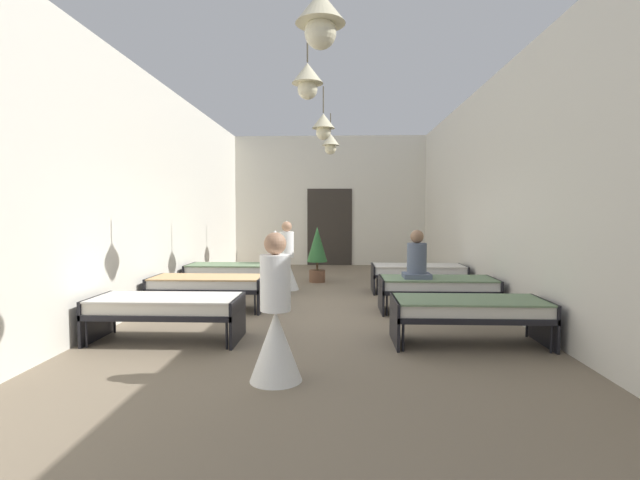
{
  "coord_description": "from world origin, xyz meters",
  "views": [
    {
      "loc": [
        0.3,
        -7.79,
        1.66
      ],
      "look_at": [
        0.0,
        -0.55,
        1.23
      ],
      "focal_mm": 26.21,
      "sensor_mm": 36.0,
      "label": 1
    }
  ],
  "objects_px": {
    "nurse_mid_aisle": "(276,328)",
    "bed_right_row_2": "(418,271)",
    "bed_left_row_1": "(208,284)",
    "bed_right_row_1": "(437,286)",
    "nurse_near_aisle": "(287,265)",
    "bed_left_row_2": "(233,270)",
    "bed_left_row_0": "(167,307)",
    "bed_right_row_0": "(469,310)",
    "patient_seated_primary": "(417,260)",
    "potted_plant": "(317,250)"
  },
  "relations": [
    {
      "from": "bed_right_row_1",
      "to": "bed_right_row_2",
      "type": "xyz_separation_m",
      "value": [
        0.0,
        1.9,
        0.0
      ]
    },
    {
      "from": "bed_right_row_1",
      "to": "nurse_near_aisle",
      "type": "height_order",
      "value": "nurse_near_aisle"
    },
    {
      "from": "bed_right_row_0",
      "to": "bed_left_row_0",
      "type": "bearing_deg",
      "value": 180.0
    },
    {
      "from": "bed_left_row_0",
      "to": "nurse_near_aisle",
      "type": "relative_size",
      "value": 1.28
    },
    {
      "from": "bed_right_row_0",
      "to": "bed_left_row_1",
      "type": "height_order",
      "value": "same"
    },
    {
      "from": "bed_right_row_1",
      "to": "bed_left_row_2",
      "type": "relative_size",
      "value": 1.0
    },
    {
      "from": "bed_left_row_1",
      "to": "nurse_near_aisle",
      "type": "bearing_deg",
      "value": 62.42
    },
    {
      "from": "bed_right_row_2",
      "to": "nurse_mid_aisle",
      "type": "xyz_separation_m",
      "value": [
        -2.26,
        -5.19,
        0.09
      ]
    },
    {
      "from": "bed_left_row_0",
      "to": "bed_right_row_1",
      "type": "xyz_separation_m",
      "value": [
        3.87,
        1.9,
        0.0
      ]
    },
    {
      "from": "bed_left_row_0",
      "to": "bed_left_row_2",
      "type": "height_order",
      "value": "same"
    },
    {
      "from": "nurse_mid_aisle",
      "to": "bed_right_row_2",
      "type": "bearing_deg",
      "value": 20.01
    },
    {
      "from": "bed_left_row_0",
      "to": "potted_plant",
      "type": "height_order",
      "value": "potted_plant"
    },
    {
      "from": "bed_left_row_1",
      "to": "bed_left_row_2",
      "type": "bearing_deg",
      "value": 90.0
    },
    {
      "from": "bed_left_row_0",
      "to": "potted_plant",
      "type": "relative_size",
      "value": 1.44
    },
    {
      "from": "bed_right_row_1",
      "to": "bed_right_row_2",
      "type": "height_order",
      "value": "same"
    },
    {
      "from": "bed_right_row_0",
      "to": "bed_right_row_2",
      "type": "relative_size",
      "value": 1.0
    },
    {
      "from": "nurse_mid_aisle",
      "to": "potted_plant",
      "type": "relative_size",
      "value": 1.13
    },
    {
      "from": "bed_right_row_0",
      "to": "potted_plant",
      "type": "height_order",
      "value": "potted_plant"
    },
    {
      "from": "bed_right_row_1",
      "to": "nurse_mid_aisle",
      "type": "bearing_deg",
      "value": -124.51
    },
    {
      "from": "bed_right_row_0",
      "to": "bed_right_row_2",
      "type": "distance_m",
      "value": 3.8
    },
    {
      "from": "bed_left_row_0",
      "to": "bed_right_row_0",
      "type": "height_order",
      "value": "same"
    },
    {
      "from": "bed_right_row_1",
      "to": "bed_right_row_2",
      "type": "relative_size",
      "value": 1.0
    },
    {
      "from": "bed_right_row_0",
      "to": "patient_seated_primary",
      "type": "bearing_deg",
      "value": 100.66
    },
    {
      "from": "bed_right_row_0",
      "to": "bed_right_row_1",
      "type": "distance_m",
      "value": 1.9
    },
    {
      "from": "bed_left_row_2",
      "to": "nurse_near_aisle",
      "type": "distance_m",
      "value": 1.14
    },
    {
      "from": "bed_left_row_2",
      "to": "patient_seated_primary",
      "type": "relative_size",
      "value": 2.37
    },
    {
      "from": "bed_right_row_2",
      "to": "patient_seated_primary",
      "type": "distance_m",
      "value": 2.02
    },
    {
      "from": "bed_left_row_0",
      "to": "bed_right_row_2",
      "type": "height_order",
      "value": "same"
    },
    {
      "from": "bed_right_row_1",
      "to": "nurse_near_aisle",
      "type": "distance_m",
      "value": 3.48
    },
    {
      "from": "bed_left_row_1",
      "to": "patient_seated_primary",
      "type": "bearing_deg",
      "value": -0.65
    },
    {
      "from": "patient_seated_primary",
      "to": "nurse_near_aisle",
      "type": "bearing_deg",
      "value": 137.94
    },
    {
      "from": "bed_right_row_1",
      "to": "bed_left_row_2",
      "type": "xyz_separation_m",
      "value": [
        -3.87,
        1.9,
        0.0
      ]
    },
    {
      "from": "bed_right_row_2",
      "to": "nurse_near_aisle",
      "type": "xyz_separation_m",
      "value": [
        -2.76,
        0.23,
        0.09
      ]
    },
    {
      "from": "bed_left_row_0",
      "to": "nurse_mid_aisle",
      "type": "bearing_deg",
      "value": -40.75
    },
    {
      "from": "bed_right_row_0",
      "to": "bed_left_row_1",
      "type": "bearing_deg",
      "value": 153.84
    },
    {
      "from": "bed_right_row_0",
      "to": "bed_right_row_2",
      "type": "bearing_deg",
      "value": 90.0
    },
    {
      "from": "bed_left_row_0",
      "to": "bed_left_row_2",
      "type": "relative_size",
      "value": 1.0
    },
    {
      "from": "bed_left_row_0",
      "to": "patient_seated_primary",
      "type": "xyz_separation_m",
      "value": [
        3.52,
        1.86,
        0.43
      ]
    },
    {
      "from": "bed_right_row_0",
      "to": "nurse_near_aisle",
      "type": "relative_size",
      "value": 1.28
    },
    {
      "from": "bed_left_row_2",
      "to": "bed_right_row_2",
      "type": "distance_m",
      "value": 3.87
    },
    {
      "from": "patient_seated_primary",
      "to": "bed_left_row_0",
      "type": "bearing_deg",
      "value": -152.14
    },
    {
      "from": "bed_right_row_0",
      "to": "nurse_near_aisle",
      "type": "bearing_deg",
      "value": 124.36
    },
    {
      "from": "bed_right_row_2",
      "to": "bed_right_row_1",
      "type": "bearing_deg",
      "value": -90.0
    },
    {
      "from": "bed_left_row_1",
      "to": "bed_right_row_1",
      "type": "height_order",
      "value": "same"
    },
    {
      "from": "bed_right_row_1",
      "to": "bed_right_row_2",
      "type": "distance_m",
      "value": 1.9
    },
    {
      "from": "potted_plant",
      "to": "bed_left_row_2",
      "type": "bearing_deg",
      "value": -141.7
    },
    {
      "from": "bed_right_row_1",
      "to": "nurse_mid_aisle",
      "type": "height_order",
      "value": "nurse_mid_aisle"
    },
    {
      "from": "bed_left_row_2",
      "to": "nurse_mid_aisle",
      "type": "bearing_deg",
      "value": -72.77
    },
    {
      "from": "bed_left_row_0",
      "to": "bed_right_row_2",
      "type": "distance_m",
      "value": 5.42
    },
    {
      "from": "bed_right_row_1",
      "to": "potted_plant",
      "type": "bearing_deg",
      "value": 123.55
    }
  ]
}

